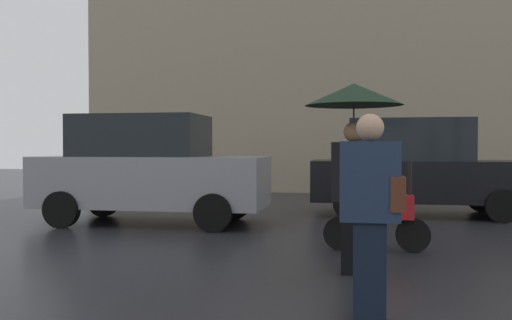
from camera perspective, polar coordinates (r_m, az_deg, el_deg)
pedestrian_with_umbrella at (r=6.22m, az=10.01°, el=3.86°), size 1.08×1.08×2.11m
pedestrian_with_bag at (r=4.61m, az=11.79°, el=-4.40°), size 0.52×0.24×1.68m
parked_scooter at (r=7.71m, az=11.91°, el=-5.07°), size 1.43×0.32×1.23m
parked_car_left at (r=10.42m, az=-10.90°, el=-0.92°), size 4.19×1.82×2.00m
parked_car_right at (r=11.85m, az=16.07°, el=-0.75°), size 4.34×1.87×1.98m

